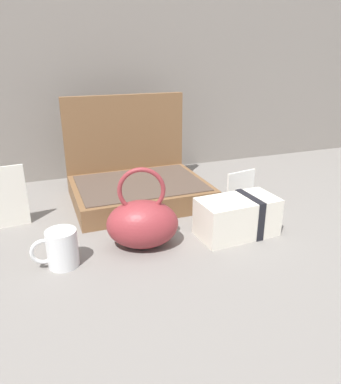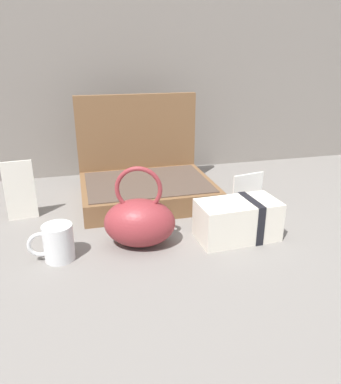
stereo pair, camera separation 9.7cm
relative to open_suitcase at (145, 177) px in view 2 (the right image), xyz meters
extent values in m
plane|color=slate|center=(0.03, -0.26, -0.07)|extent=(6.00, 6.00, 0.00)
cube|color=brown|center=(0.00, -0.05, -0.04)|extent=(0.42, 0.32, 0.06)
cube|color=#4C3D33|center=(0.00, -0.05, 0.00)|extent=(0.39, 0.29, 0.00)
cube|color=brown|center=(0.00, 0.12, 0.09)|extent=(0.42, 0.02, 0.33)
ellipsoid|color=maroon|center=(-0.08, -0.33, -0.01)|extent=(0.21, 0.17, 0.12)
torus|color=maroon|center=(-0.08, -0.33, 0.08)|extent=(0.12, 0.04, 0.12)
cube|color=silver|center=(0.18, -0.36, -0.02)|extent=(0.21, 0.12, 0.10)
cube|color=black|center=(0.22, -0.35, -0.02)|extent=(0.03, 0.12, 0.11)
cylinder|color=silver|center=(-0.27, -0.35, -0.02)|extent=(0.07, 0.07, 0.09)
torus|color=silver|center=(-0.31, -0.35, -0.02)|extent=(0.06, 0.01, 0.06)
cube|color=white|center=(0.28, -0.20, -0.01)|extent=(0.10, 0.03, 0.12)
cube|color=silver|center=(-0.38, -0.09, 0.02)|extent=(0.08, 0.02, 0.18)
camera|label=1|loc=(-0.30, -1.13, 0.40)|focal=34.50mm
camera|label=2|loc=(-0.21, -1.16, 0.40)|focal=34.50mm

